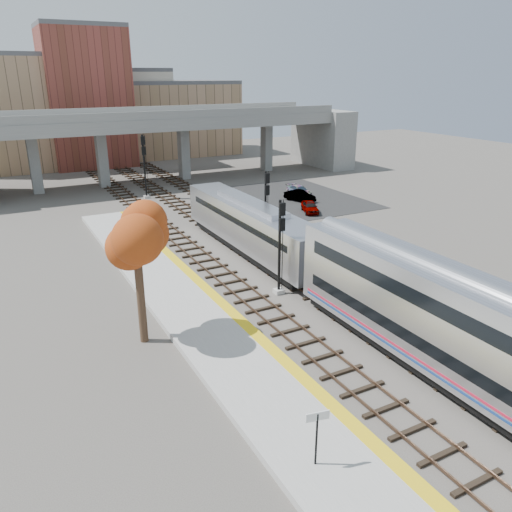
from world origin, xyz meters
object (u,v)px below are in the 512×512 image
coach (495,349)px  signal_mast_near (280,251)px  locomotive (251,226)px  car_c (299,191)px  signal_mast_far (145,167)px  car_a (310,207)px  car_b (300,196)px  signal_mast_mid (266,211)px  tree (136,237)px

coach → signal_mast_near: signal_mast_near is taller
locomotive → car_c: (14.39, 15.07, -1.66)m
signal_mast_far → coach: bearing=-87.3°
car_a → car_b: 4.94m
signal_mast_mid → car_b: size_ratio=1.68×
signal_mast_near → signal_mast_mid: size_ratio=1.01×
coach → signal_mast_far: 45.07m
tree → car_b: tree is taller
tree → car_b: (24.67, 22.66, -5.33)m
coach → signal_mast_far: bearing=92.7°
coach → car_c: coach is taller
coach → signal_mast_far: size_ratio=3.42×
car_b → tree: bearing=-157.6°
car_c → signal_mast_near: bearing=-127.6°
signal_mast_near → signal_mast_mid: 10.11m
locomotive → coach: (-0.00, -22.61, 0.52)m
locomotive → signal_mast_near: signal_mast_near is taller
signal_mast_near → car_c: bearing=54.6°
signal_mast_near → car_b: 25.72m
signal_mast_near → car_a: bearing=50.6°
locomotive → signal_mast_mid: 2.39m
locomotive → car_a: locomotive is taller
locomotive → coach: size_ratio=0.76×
signal_mast_mid → signal_mast_far: bearing=100.9°
car_a → car_b: size_ratio=0.94×
locomotive → signal_mast_mid: bearing=28.7°
tree → car_c: 36.66m
coach → signal_mast_near: 14.61m
locomotive → coach: bearing=-90.0°
signal_mast_mid → signal_mast_far: (-4.10, 21.31, 0.69)m
coach → tree: bearing=133.2°
signal_mast_near → signal_mast_mid: (4.10, 9.24, -0.06)m
coach → car_c: bearing=69.1°
coach → signal_mast_far: (-2.10, 45.01, 0.88)m
coach → car_b: size_ratio=6.65×
signal_mast_far → car_b: (14.98, -9.77, -3.02)m
coach → signal_mast_near: bearing=98.3°
signal_mast_far → tree: (-9.70, -32.43, 2.31)m
signal_mast_near → locomotive: bearing=75.5°
signal_mast_far → car_a: size_ratio=2.07×
car_b → car_c: bearing=38.1°
signal_mast_near → signal_mast_far: bearing=90.0°
car_a → signal_mast_near: bearing=-107.8°
locomotive → signal_mast_far: (-2.10, 22.40, 1.40)m
coach → car_c: 40.38m
coach → car_b: coach is taller
signal_mast_mid → car_c: bearing=48.4°
locomotive → tree: bearing=-139.6°
coach → car_b: (12.88, 35.23, -2.14)m
locomotive → car_a: (11.16, 8.00, -1.64)m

